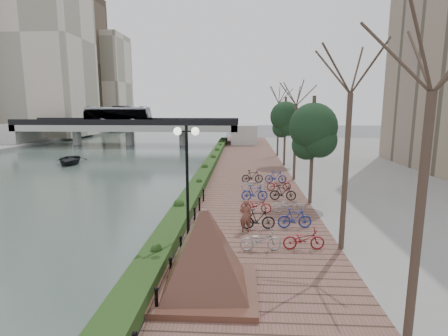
# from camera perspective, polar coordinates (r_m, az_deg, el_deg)

# --- Properties ---
(ground) EXTENTS (220.00, 220.00, 0.00)m
(ground) POSITION_cam_1_polar(r_m,az_deg,el_deg) (14.21, -13.52, -16.93)
(ground) COLOR #59595B
(ground) RESTS_ON ground
(river_water) EXTENTS (30.00, 130.00, 0.02)m
(river_water) POSITION_cam_1_polar(r_m,az_deg,el_deg) (42.10, -23.50, 0.49)
(river_water) COLOR #405149
(river_water) RESTS_ON ground
(promenade) EXTENTS (8.00, 75.00, 0.50)m
(promenade) POSITION_cam_1_polar(r_m,az_deg,el_deg) (30.23, 3.36, -1.69)
(promenade) COLOR brown
(promenade) RESTS_ON ground
(inland_pavement) EXTENTS (24.00, 75.00, 0.50)m
(inland_pavement) POSITION_cam_1_polar(r_m,az_deg,el_deg) (34.27, 31.21, -1.74)
(inland_pavement) COLOR gray
(inland_pavement) RESTS_ON ground
(hedge) EXTENTS (1.10, 56.00, 0.60)m
(hedge) POSITION_cam_1_polar(r_m,az_deg,el_deg) (32.74, -2.60, 0.21)
(hedge) COLOR #203A15
(hedge) RESTS_ON promenade
(chain_fence) EXTENTS (0.10, 14.10, 0.70)m
(chain_fence) POSITION_cam_1_polar(r_m,az_deg,el_deg) (15.34, -6.37, -11.15)
(chain_fence) COLOR black
(chain_fence) RESTS_ON promenade
(granite_monument) EXTENTS (5.23, 5.23, 2.73)m
(granite_monument) POSITION_cam_1_polar(r_m,az_deg,el_deg) (11.34, -3.16, -13.31)
(granite_monument) COLOR #43241C
(granite_monument) RESTS_ON promenade
(lamppost) EXTENTS (1.02, 0.32, 5.16)m
(lamppost) POSITION_cam_1_polar(r_m,az_deg,el_deg) (13.96, -6.07, 0.99)
(lamppost) COLOR black
(lamppost) RESTS_ON promenade
(motorcycle) EXTENTS (0.86, 1.52, 0.90)m
(motorcycle) POSITION_cam_1_polar(r_m,az_deg,el_deg) (12.39, -0.75, -15.94)
(motorcycle) COLOR black
(motorcycle) RESTS_ON promenade
(pedestrian) EXTENTS (0.62, 0.45, 1.58)m
(pedestrian) POSITION_cam_1_polar(r_m,az_deg,el_deg) (16.67, 3.55, -7.75)
(pedestrian) COLOR brown
(pedestrian) RESTS_ON promenade
(bicycle_parking) EXTENTS (2.40, 14.69, 1.00)m
(bicycle_parking) POSITION_cam_1_polar(r_m,az_deg,el_deg) (20.92, 7.59, -5.04)
(bicycle_parking) COLOR #9FA0A4
(bicycle_parking) RESTS_ON promenade
(street_trees) EXTENTS (3.20, 37.12, 6.80)m
(street_trees) POSITION_cam_1_polar(r_m,az_deg,el_deg) (25.27, 12.60, 3.67)
(street_trees) COLOR #3B2F23
(street_trees) RESTS_ON promenade
(bridge) EXTENTS (36.00, 10.77, 6.50)m
(bridge) POSITION_cam_1_polar(r_m,az_deg,el_deg) (60.32, -15.56, 6.80)
(bridge) COLOR #A2A19C
(bridge) RESTS_ON ground
(boat) EXTENTS (4.70, 5.58, 0.99)m
(boat) POSITION_cam_1_polar(r_m,az_deg,el_deg) (42.68, -23.90, 1.26)
(boat) COLOR black
(boat) RESTS_ON river_water
(far_buildings) EXTENTS (35.00, 38.00, 38.00)m
(far_buildings) POSITION_cam_1_polar(r_m,az_deg,el_deg) (90.84, -27.99, 15.04)
(far_buildings) COLOR beige
(far_buildings) RESTS_ON far_bank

